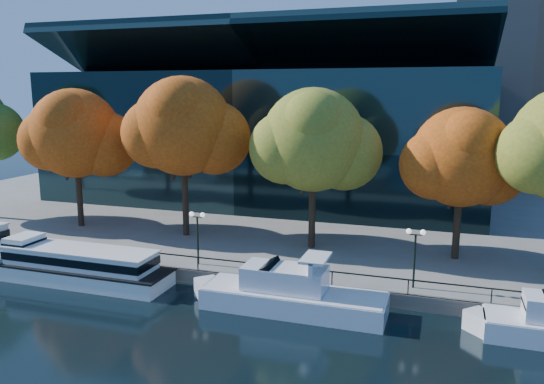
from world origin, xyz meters
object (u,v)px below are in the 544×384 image
(tour_boat, at_px, (70,263))
(lamp_1, at_px, (197,226))
(tree_4, at_px, (464,159))
(tree_3, at_px, (315,142))
(cruiser_near, at_px, (286,293))
(lamp_2, at_px, (415,245))
(tree_2, at_px, (185,128))
(tree_1, at_px, (76,135))

(tour_boat, relative_size, lamp_1, 4.07)
(tour_boat, distance_m, tree_4, 30.49)
(tree_3, bearing_deg, cruiser_near, -85.56)
(lamp_2, bearing_deg, lamp_1, 180.00)
(tour_boat, distance_m, cruiser_near, 16.76)
(lamp_1, bearing_deg, tour_boat, -156.23)
(tour_boat, xyz_separation_m, tree_2, (4.13, 10.87, 9.36))
(tree_1, xyz_separation_m, tree_3, (23.06, 0.04, 0.03))
(tree_1, xyz_separation_m, lamp_1, (15.78, -6.88, -5.81))
(cruiser_near, xyz_separation_m, lamp_1, (-8.12, 3.97, 2.80))
(tree_2, xyz_separation_m, lamp_2, (20.33, -7.06, -6.70))
(lamp_1, relative_size, lamp_2, 1.00)
(tree_2, bearing_deg, lamp_1, -57.45)
(tree_3, relative_size, lamp_2, 3.28)
(lamp_1, bearing_deg, tree_2, 122.55)
(tree_2, bearing_deg, cruiser_near, -41.16)
(tree_4, bearing_deg, cruiser_near, -132.76)
(tree_1, distance_m, lamp_1, 18.17)
(tree_1, relative_size, lamp_2, 3.27)
(tree_2, relative_size, tree_3, 1.08)
(tour_boat, bearing_deg, cruiser_near, -0.57)
(tour_boat, height_order, tree_1, tree_1)
(cruiser_near, xyz_separation_m, tree_4, (10.57, 11.43, 7.65))
(tree_1, bearing_deg, tree_2, 0.96)
(cruiser_near, bearing_deg, tree_2, 138.84)
(tree_1, relative_size, tree_3, 1.00)
(tree_2, height_order, lamp_2, tree_2)
(tree_2, distance_m, lamp_2, 22.54)
(tree_3, xyz_separation_m, tree_4, (11.41, 0.54, -1.00))
(tour_boat, distance_m, tree_1, 15.39)
(tree_3, xyz_separation_m, lamp_1, (-7.27, -6.92, -5.85))
(tour_boat, relative_size, tree_2, 1.15)
(tree_2, xyz_separation_m, tree_4, (23.19, 0.39, -1.86))
(cruiser_near, height_order, lamp_1, lamp_1)
(tour_boat, distance_m, lamp_2, 24.90)
(tree_2, relative_size, lamp_2, 3.53)
(tree_2, distance_m, tree_4, 23.27)
(tree_4, distance_m, lamp_2, 9.34)
(tree_2, relative_size, tree_4, 1.21)
(tree_2, distance_m, tree_3, 11.81)
(cruiser_near, distance_m, tree_4, 17.34)
(tree_3, distance_m, tree_4, 11.47)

